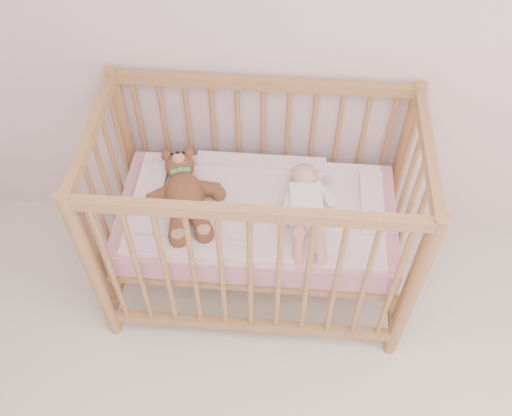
# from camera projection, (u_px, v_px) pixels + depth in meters

# --- Properties ---
(crib) EXTENTS (1.36, 0.76, 1.00)m
(crib) POSITION_uv_depth(u_px,v_px,m) (257.00, 216.00, 2.54)
(crib) COLOR tan
(crib) RESTS_ON floor
(mattress) EXTENTS (1.22, 0.62, 0.13)m
(mattress) POSITION_uv_depth(u_px,v_px,m) (257.00, 218.00, 2.55)
(mattress) COLOR #C57B97
(mattress) RESTS_ON crib
(blanket) EXTENTS (1.10, 0.58, 0.06)m
(blanket) POSITION_uv_depth(u_px,v_px,m) (257.00, 208.00, 2.49)
(blanket) COLOR #F7AAC1
(blanket) RESTS_ON mattress
(baby) EXTENTS (0.30, 0.55, 0.13)m
(baby) POSITION_uv_depth(u_px,v_px,m) (306.00, 203.00, 2.41)
(baby) COLOR white
(baby) RESTS_ON blanket
(teddy_bear) EXTENTS (0.50, 0.61, 0.15)m
(teddy_bear) POSITION_uv_depth(u_px,v_px,m) (184.00, 194.00, 2.43)
(teddy_bear) COLOR brown
(teddy_bear) RESTS_ON blanket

